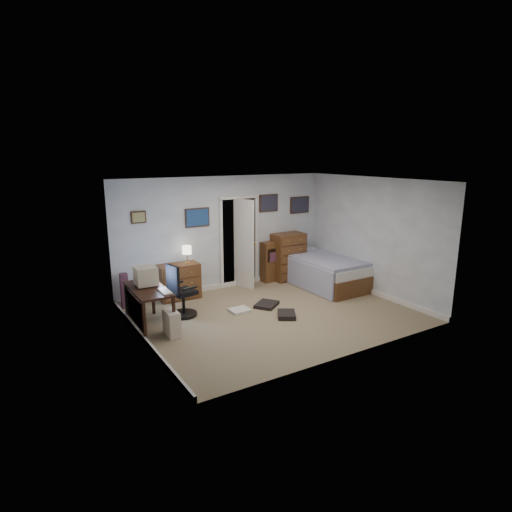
{
  "coord_description": "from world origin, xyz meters",
  "views": [
    {
      "loc": [
        -4.26,
        -6.34,
        2.97
      ],
      "look_at": [
        -0.22,
        0.3,
        1.1
      ],
      "focal_mm": 30.0,
      "sensor_mm": 36.0,
      "label": 1
    }
  ],
  "objects_px": {
    "office_chair": "(181,296)",
    "low_dresser": "(179,281)",
    "computer_desk": "(144,298)",
    "tall_dresser": "(288,257)",
    "bed": "(321,270)"
  },
  "relations": [
    {
      "from": "low_dresser",
      "to": "bed",
      "type": "relative_size",
      "value": 0.37
    },
    {
      "from": "bed",
      "to": "computer_desk",
      "type": "bearing_deg",
      "value": -175.18
    },
    {
      "from": "tall_dresser",
      "to": "bed",
      "type": "distance_m",
      "value": 0.88
    },
    {
      "from": "office_chair",
      "to": "tall_dresser",
      "type": "height_order",
      "value": "tall_dresser"
    },
    {
      "from": "computer_desk",
      "to": "low_dresser",
      "type": "distance_m",
      "value": 1.59
    },
    {
      "from": "office_chair",
      "to": "low_dresser",
      "type": "distance_m",
      "value": 1.04
    },
    {
      "from": "low_dresser",
      "to": "computer_desk",
      "type": "bearing_deg",
      "value": -132.32
    },
    {
      "from": "low_dresser",
      "to": "office_chair",
      "type": "bearing_deg",
      "value": -108.46
    },
    {
      "from": "office_chair",
      "to": "low_dresser",
      "type": "height_order",
      "value": "office_chair"
    },
    {
      "from": "computer_desk",
      "to": "tall_dresser",
      "type": "height_order",
      "value": "tall_dresser"
    },
    {
      "from": "bed",
      "to": "office_chair",
      "type": "bearing_deg",
      "value": -176.85
    },
    {
      "from": "tall_dresser",
      "to": "bed",
      "type": "bearing_deg",
      "value": -61.99
    },
    {
      "from": "office_chair",
      "to": "bed",
      "type": "xyz_separation_m",
      "value": [
        3.53,
        0.2,
        -0.05
      ]
    },
    {
      "from": "office_chair",
      "to": "low_dresser",
      "type": "relative_size",
      "value": 1.21
    },
    {
      "from": "low_dresser",
      "to": "tall_dresser",
      "type": "relative_size",
      "value": 0.74
    }
  ]
}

